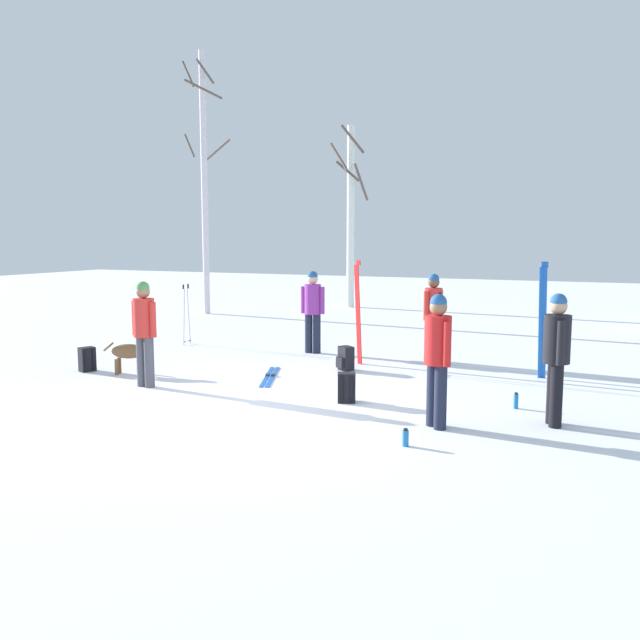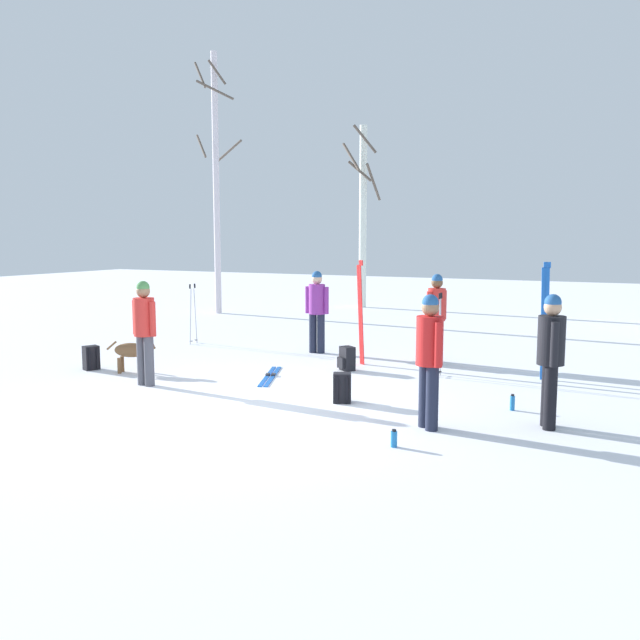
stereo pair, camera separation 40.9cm
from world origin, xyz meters
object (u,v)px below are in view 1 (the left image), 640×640
at_px(backpack_1, 87,359).
at_px(backpack_2, 346,359).
at_px(birch_tree_0, 204,179).
at_px(ski_pair_lying_0, 270,376).
at_px(person_0, 313,306).
at_px(person_1, 437,352).
at_px(ski_poles_0, 186,312).
at_px(person_2, 557,351).
at_px(person_3, 144,327).
at_px(birch_tree_1, 351,213).
at_px(ski_pair_planted_1, 358,313).
at_px(water_bottle_0, 516,401).
at_px(water_bottle_1, 405,438).
at_px(ski_pair_planted_0, 542,321).
at_px(ski_poles_1, 439,331).
at_px(backpack_0, 346,388).
at_px(dog, 131,353).
at_px(person_4, 433,312).

relative_size(backpack_1, backpack_2, 1.00).
bearing_deg(birch_tree_0, ski_pair_lying_0, -50.29).
bearing_deg(person_0, ski_pair_lying_0, -82.56).
bearing_deg(backpack_1, birch_tree_0, 109.84).
xyz_separation_m(person_1, ski_poles_0, (-6.79, 4.22, -0.25)).
xyz_separation_m(person_2, person_3, (-6.26, -0.32, 0.00)).
bearing_deg(person_0, backpack_2, -47.48).
distance_m(backpack_2, birch_tree_1, 11.36).
bearing_deg(backpack_2, ski_pair_lying_0, -132.46).
height_order(ski_pair_planted_1, water_bottle_0, ski_pair_planted_1).
relative_size(person_2, ski_poles_0, 1.26).
bearing_deg(water_bottle_1, ski_pair_planted_0, 77.34).
height_order(ski_poles_0, birch_tree_0, birch_tree_0).
bearing_deg(person_2, backpack_2, 149.49).
relative_size(person_0, birch_tree_1, 0.28).
bearing_deg(ski_poles_1, backpack_2, -171.66).
relative_size(person_0, person_2, 1.00).
xyz_separation_m(ski_pair_planted_0, birch_tree_1, (-7.24, 9.48, 2.21)).
height_order(ski_poles_1, backpack_0, ski_poles_1).
xyz_separation_m(person_1, birch_tree_0, (-9.76, 9.51, 3.20)).
xyz_separation_m(person_0, ski_pair_lying_0, (0.33, -2.51, -0.97)).
bearing_deg(water_bottle_0, backpack_0, -164.92).
height_order(ski_pair_planted_0, backpack_0, ski_pair_planted_0).
relative_size(person_0, backpack_0, 3.90).
height_order(person_3, birch_tree_1, birch_tree_1).
relative_size(ski_pair_lying_0, ski_poles_1, 1.09).
bearing_deg(ski_poles_0, dog, -71.97).
relative_size(ski_poles_0, backpack_1, 3.10).
xyz_separation_m(person_0, person_3, (-1.16, -3.98, 0.00)).
bearing_deg(dog, birch_tree_1, 92.69).
bearing_deg(ski_pair_planted_0, dog, -158.66).
bearing_deg(water_bottle_1, ski_pair_lying_0, 139.78).
relative_size(backpack_1, water_bottle_0, 1.90).
xyz_separation_m(water_bottle_1, birch_tree_1, (-6.20, 14.07, 3.11)).
relative_size(water_bottle_0, birch_tree_0, 0.03).
relative_size(person_2, person_4, 1.00).
bearing_deg(person_0, ski_poles_1, -21.89).
relative_size(ski_pair_planted_1, birch_tree_0, 0.25).
bearing_deg(backpack_1, person_0, 49.17).
distance_m(person_4, backpack_2, 2.06).
bearing_deg(water_bottle_1, backpack_2, 120.74).
bearing_deg(birch_tree_1, person_1, -64.30).
xyz_separation_m(ski_poles_0, backpack_1, (0.12, -3.25, -0.52)).
xyz_separation_m(person_2, ski_poles_0, (-8.16, 3.51, -0.25)).
relative_size(person_4, ski_pair_planted_0, 0.86).
distance_m(person_2, ski_pair_planted_1, 4.82).
bearing_deg(ski_pair_planted_1, dog, -142.31).
height_order(ski_poles_0, water_bottle_1, ski_poles_0).
bearing_deg(birch_tree_1, ski_pair_planted_0, -52.64).
bearing_deg(birch_tree_1, backpack_1, -91.58).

